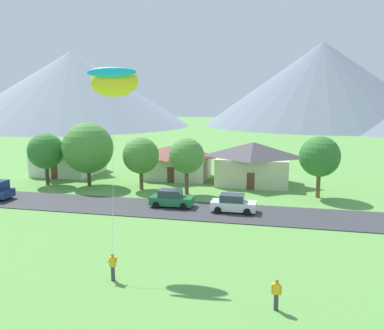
{
  "coord_description": "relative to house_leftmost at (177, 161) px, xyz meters",
  "views": [
    {
      "loc": [
        4.81,
        -8.2,
        10.85
      ],
      "look_at": [
        -0.67,
        16.03,
        6.68
      ],
      "focal_mm": 38.37,
      "sensor_mm": 36.0,
      "label": 1
    }
  ],
  "objects": [
    {
      "name": "road_strip",
      "position": [
        9.0,
        -15.06,
        -2.3
      ],
      "size": [
        160.0,
        6.42,
        0.08
      ],
      "primitive_type": "cube",
      "color": "#38383D",
      "rests_on": "ground"
    },
    {
      "name": "mountain_west_ridge",
      "position": [
        26.52,
        109.01,
        12.86
      ],
      "size": [
        86.36,
        86.36,
        30.4
      ],
      "primitive_type": "cone",
      "color": "slate",
      "rests_on": "ground"
    },
    {
      "name": "mountain_far_west_ridge",
      "position": [
        -62.14,
        86.23,
        11.01
      ],
      "size": [
        85.25,
        85.25,
        26.69
      ],
      "primitive_type": "cone",
      "color": "gray",
      "rests_on": "ground"
    },
    {
      "name": "house_leftmost",
      "position": [
        0.0,
        0.0,
        0.0
      ],
      "size": [
        8.91,
        6.65,
        4.52
      ],
      "color": "beige",
      "rests_on": "ground"
    },
    {
      "name": "house_left_center",
      "position": [
        -15.65,
        -0.24,
        0.18
      ],
      "size": [
        8.39,
        8.48,
        4.86
      ],
      "color": "silver",
      "rests_on": "ground"
    },
    {
      "name": "house_rightmost",
      "position": [
        10.16,
        -1.6,
        0.38
      ],
      "size": [
        9.33,
        6.82,
        5.25
      ],
      "color": "beige",
      "rests_on": "ground"
    },
    {
      "name": "tree_near_left",
      "position": [
        17.57,
        -6.95,
        2.12
      ],
      "size": [
        4.34,
        4.34,
        6.65
      ],
      "color": "brown",
      "rests_on": "ground"
    },
    {
      "name": "tree_left_of_center",
      "position": [
        -2.35,
        -7.43,
        1.66
      ],
      "size": [
        4.23,
        4.23,
        6.14
      ],
      "color": "brown",
      "rests_on": "ground"
    },
    {
      "name": "tree_center",
      "position": [
        -9.19,
        -7.07,
        2.32
      ],
      "size": [
        6.11,
        6.11,
        7.72
      ],
      "color": "#4C3823",
      "rests_on": "ground"
    },
    {
      "name": "tree_right_of_center",
      "position": [
        3.4,
        -8.62,
        1.97
      ],
      "size": [
        3.9,
        3.9,
        6.28
      ],
      "color": "brown",
      "rests_on": "ground"
    },
    {
      "name": "tree_near_right",
      "position": [
        -14.52,
        -7.62,
        1.85
      ],
      "size": [
        4.37,
        4.37,
        6.39
      ],
      "color": "#4C3823",
      "rests_on": "ground"
    },
    {
      "name": "parked_car_white_west_end",
      "position": [
        9.37,
        -14.77,
        -1.47
      ],
      "size": [
        4.2,
        2.08,
        1.68
      ],
      "color": "white",
      "rests_on": "road_strip"
    },
    {
      "name": "parked_car_green_mid_west",
      "position": [
        3.2,
        -14.24,
        -1.47
      ],
      "size": [
        4.23,
        2.13,
        1.68
      ],
      "color": "#237042",
      "rests_on": "road_strip"
    },
    {
      "name": "kite_flyer_with_kite",
      "position": [
        2.37,
        -25.48,
        9.36
      ],
      "size": [
        3.9,
        6.38,
        12.91
      ],
      "color": "#3D3D42",
      "rests_on": "ground"
    },
    {
      "name": "watcher_person",
      "position": [
        13.71,
        -32.03,
        -1.46
      ],
      "size": [
        0.56,
        0.24,
        1.68
      ],
      "color": "#3D3D42",
      "rests_on": "ground"
    }
  ]
}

